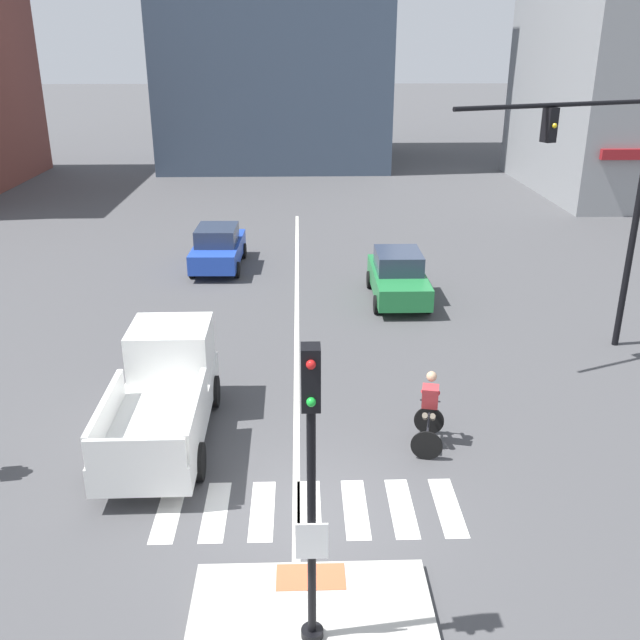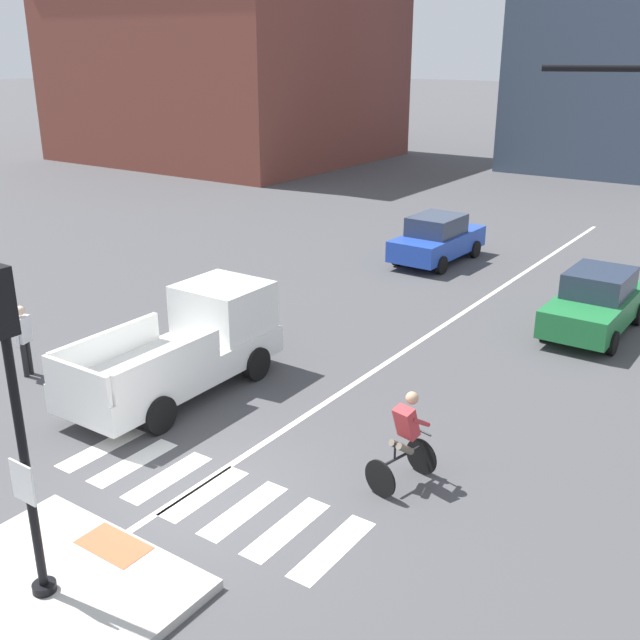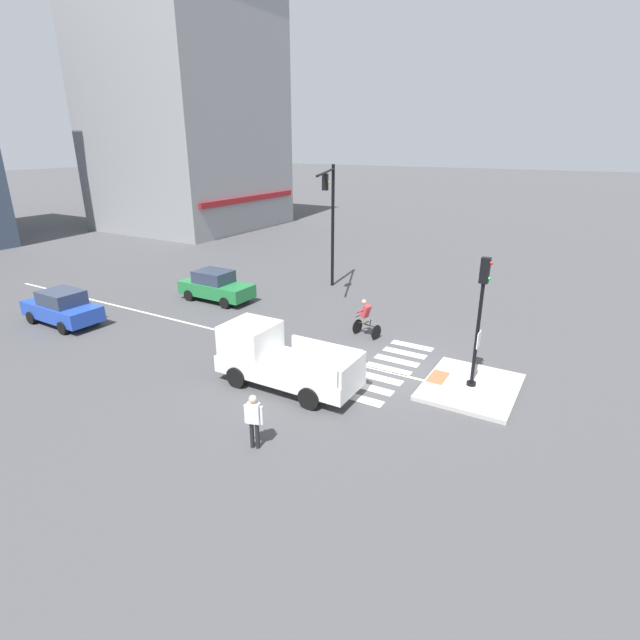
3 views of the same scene
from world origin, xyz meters
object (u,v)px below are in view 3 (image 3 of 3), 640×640
object	(u,v)px
signal_pole	(480,311)
pedestrian_at_curb_left	(254,417)
car_green_eastbound_far	(216,286)
pickup_truck_white_westbound_near	(277,359)
cyclist	(366,318)
car_blue_westbound_distant	(62,307)
traffic_light_mast	(330,210)

from	to	relation	value
signal_pole	pedestrian_at_curb_left	distance (m)	8.16
car_green_eastbound_far	pickup_truck_white_westbound_near	size ratio (longest dim) A/B	0.80
car_green_eastbound_far	cyclist	distance (m)	9.24
signal_pole	car_green_eastbound_far	xyz separation A→B (m)	(3.17, 14.54, -2.08)
car_blue_westbound_distant	pedestrian_at_curb_left	distance (m)	14.33
traffic_light_mast	pickup_truck_white_westbound_near	bearing A→B (deg)	-159.91
car_green_eastbound_far	cyclist	world-z (taller)	cyclist
car_green_eastbound_far	cyclist	xyz separation A→B (m)	(-0.58, -9.22, 0.06)
car_green_eastbound_far	traffic_light_mast	bearing A→B (deg)	-43.85
car_green_eastbound_far	pedestrian_at_curb_left	xyz separation A→B (m)	(-9.77, -10.14, 0.17)
signal_pole	pickup_truck_white_westbound_near	xyz separation A→B (m)	(-3.10, 6.08, -1.91)
pickup_truck_white_westbound_near	pedestrian_at_curb_left	distance (m)	3.88
signal_pole	pickup_truck_white_westbound_near	bearing A→B (deg)	117.02
car_blue_westbound_distant	pickup_truck_white_westbound_near	size ratio (longest dim) A/B	0.81
signal_pole	car_green_eastbound_far	world-z (taller)	signal_pole
car_green_eastbound_far	car_blue_westbound_distant	bearing A→B (deg)	149.43
traffic_light_mast	pickup_truck_white_westbound_near	distance (m)	12.18
car_green_eastbound_far	pickup_truck_white_westbound_near	distance (m)	10.53
car_blue_westbound_distant	pedestrian_at_curb_left	bearing A→B (deg)	-103.54
traffic_light_mast	car_green_eastbound_far	world-z (taller)	traffic_light_mast
car_blue_westbound_distant	pickup_truck_white_westbound_near	bearing A→B (deg)	-89.32
car_blue_westbound_distant	pedestrian_at_curb_left	xyz separation A→B (m)	(-3.35, -13.93, 0.17)
car_green_eastbound_far	cyclist	bearing A→B (deg)	-93.59
car_green_eastbound_far	pedestrian_at_curb_left	bearing A→B (deg)	-133.93
pickup_truck_white_westbound_near	signal_pole	bearing A→B (deg)	-62.98
pedestrian_at_curb_left	pickup_truck_white_westbound_near	bearing A→B (deg)	25.72
traffic_light_mast	car_blue_westbound_distant	bearing A→B (deg)	143.27
car_blue_westbound_distant	cyclist	size ratio (longest dim) A/B	2.47
traffic_light_mast	pedestrian_at_curb_left	xyz separation A→B (m)	(-14.41, -5.68, -3.65)
traffic_light_mast	cyclist	distance (m)	8.00
car_green_eastbound_far	pedestrian_at_curb_left	size ratio (longest dim) A/B	2.46
traffic_light_mast	pickup_truck_white_westbound_near	world-z (taller)	traffic_light_mast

